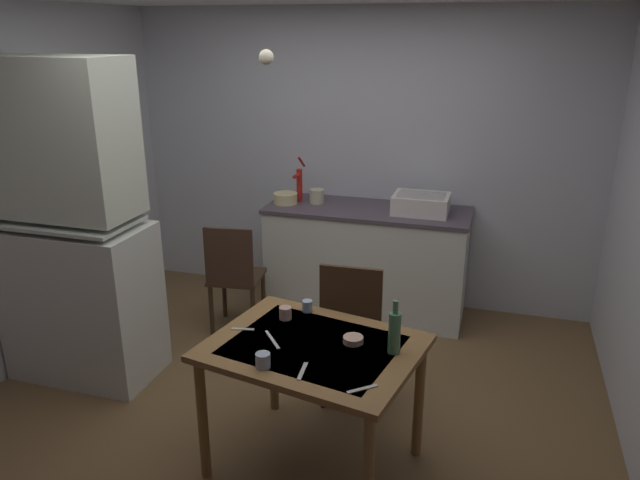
{
  "coord_description": "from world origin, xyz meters",
  "views": [
    {
      "loc": [
        1.18,
        -3.2,
        2.33
      ],
      "look_at": [
        0.16,
        0.15,
        1.11
      ],
      "focal_mm": 34.02,
      "sensor_mm": 36.0,
      "label": 1
    }
  ],
  "objects_px": {
    "sink_basin": "(421,204)",
    "hand_pump": "(299,182)",
    "dining_table": "(313,361)",
    "mug_dark": "(285,313)",
    "chair_far_side": "(353,332)",
    "glass_bottle": "(394,331)",
    "hutch_cabinet": "(74,236)",
    "serving_bowl_wide": "(353,340)",
    "chair_by_counter": "(234,275)",
    "mixing_bowl_counter": "(286,198)"
  },
  "relations": [
    {
      "from": "hutch_cabinet",
      "to": "dining_table",
      "type": "xyz_separation_m",
      "value": [
        1.83,
        -0.49,
        -0.36
      ]
    },
    {
      "from": "chair_far_side",
      "to": "chair_by_counter",
      "type": "relative_size",
      "value": 1.1
    },
    {
      "from": "glass_bottle",
      "to": "hutch_cabinet",
      "type": "bearing_deg",
      "value": 168.88
    },
    {
      "from": "chair_far_side",
      "to": "dining_table",
      "type": "bearing_deg",
      "value": -95.54
    },
    {
      "from": "mixing_bowl_counter",
      "to": "chair_by_counter",
      "type": "distance_m",
      "value": 0.81
    },
    {
      "from": "sink_basin",
      "to": "glass_bottle",
      "type": "relative_size",
      "value": 1.51
    },
    {
      "from": "dining_table",
      "to": "chair_far_side",
      "type": "height_order",
      "value": "chair_far_side"
    },
    {
      "from": "sink_basin",
      "to": "chair_far_side",
      "type": "distance_m",
      "value": 1.47
    },
    {
      "from": "sink_basin",
      "to": "hutch_cabinet",
      "type": "bearing_deg",
      "value": -144.03
    },
    {
      "from": "hutch_cabinet",
      "to": "glass_bottle",
      "type": "distance_m",
      "value": 2.3
    },
    {
      "from": "hand_pump",
      "to": "chair_by_counter",
      "type": "height_order",
      "value": "hand_pump"
    },
    {
      "from": "chair_by_counter",
      "to": "glass_bottle",
      "type": "bearing_deg",
      "value": -40.95
    },
    {
      "from": "glass_bottle",
      "to": "mixing_bowl_counter",
      "type": "bearing_deg",
      "value": 123.77
    },
    {
      "from": "sink_basin",
      "to": "hand_pump",
      "type": "xyz_separation_m",
      "value": [
        -1.04,
        0.05,
        0.09
      ]
    },
    {
      "from": "hand_pump",
      "to": "serving_bowl_wide",
      "type": "distance_m",
      "value": 2.22
    },
    {
      "from": "sink_basin",
      "to": "chair_by_counter",
      "type": "xyz_separation_m",
      "value": [
        -1.35,
        -0.67,
        -0.52
      ]
    },
    {
      "from": "hutch_cabinet",
      "to": "serving_bowl_wide",
      "type": "distance_m",
      "value": 2.08
    },
    {
      "from": "chair_by_counter",
      "to": "mixing_bowl_counter",
      "type": "bearing_deg",
      "value": 70.65
    },
    {
      "from": "mixing_bowl_counter",
      "to": "mug_dark",
      "type": "height_order",
      "value": "mixing_bowl_counter"
    },
    {
      "from": "hutch_cabinet",
      "to": "sink_basin",
      "type": "xyz_separation_m",
      "value": [
        2.1,
        1.53,
        -0.01
      ]
    },
    {
      "from": "sink_basin",
      "to": "serving_bowl_wide",
      "type": "relative_size",
      "value": 4.06
    },
    {
      "from": "glass_bottle",
      "to": "chair_by_counter",
      "type": "bearing_deg",
      "value": 139.05
    },
    {
      "from": "dining_table",
      "to": "mug_dark",
      "type": "relative_size",
      "value": 16.88
    },
    {
      "from": "chair_far_side",
      "to": "mixing_bowl_counter",
      "type": "bearing_deg",
      "value": 125.01
    },
    {
      "from": "hand_pump",
      "to": "sink_basin",
      "type": "bearing_deg",
      "value": -2.48
    },
    {
      "from": "hand_pump",
      "to": "glass_bottle",
      "type": "xyz_separation_m",
      "value": [
        1.19,
        -2.01,
        -0.22
      ]
    },
    {
      "from": "chair_far_side",
      "to": "glass_bottle",
      "type": "relative_size",
      "value": 3.44
    },
    {
      "from": "hand_pump",
      "to": "mug_dark",
      "type": "bearing_deg",
      "value": -73.76
    },
    {
      "from": "chair_by_counter",
      "to": "hand_pump",
      "type": "bearing_deg",
      "value": 66.57
    },
    {
      "from": "chair_by_counter",
      "to": "glass_bottle",
      "type": "relative_size",
      "value": 3.13
    },
    {
      "from": "sink_basin",
      "to": "mug_dark",
      "type": "distance_m",
      "value": 1.86
    },
    {
      "from": "mixing_bowl_counter",
      "to": "mug_dark",
      "type": "distance_m",
      "value": 1.84
    },
    {
      "from": "mixing_bowl_counter",
      "to": "dining_table",
      "type": "distance_m",
      "value": 2.17
    },
    {
      "from": "sink_basin",
      "to": "glass_bottle",
      "type": "xyz_separation_m",
      "value": [
        0.15,
        -1.97,
        -0.13
      ]
    },
    {
      "from": "sink_basin",
      "to": "hand_pump",
      "type": "relative_size",
      "value": 1.13
    },
    {
      "from": "hutch_cabinet",
      "to": "glass_bottle",
      "type": "relative_size",
      "value": 7.47
    },
    {
      "from": "chair_by_counter",
      "to": "hutch_cabinet",
      "type": "bearing_deg",
      "value": -131.11
    },
    {
      "from": "dining_table",
      "to": "serving_bowl_wide",
      "type": "xyz_separation_m",
      "value": [
        0.19,
        0.08,
        0.12
      ]
    },
    {
      "from": "chair_by_counter",
      "to": "glass_bottle",
      "type": "xyz_separation_m",
      "value": [
        1.5,
        -1.3,
        0.39
      ]
    },
    {
      "from": "chair_by_counter",
      "to": "sink_basin",
      "type": "bearing_deg",
      "value": 26.24
    },
    {
      "from": "hutch_cabinet",
      "to": "serving_bowl_wide",
      "type": "bearing_deg",
      "value": -11.26
    },
    {
      "from": "dining_table",
      "to": "mug_dark",
      "type": "distance_m",
      "value": 0.37
    },
    {
      "from": "sink_basin",
      "to": "hand_pump",
      "type": "distance_m",
      "value": 1.05
    },
    {
      "from": "glass_bottle",
      "to": "hand_pump",
      "type": "bearing_deg",
      "value": 120.6
    },
    {
      "from": "chair_far_side",
      "to": "glass_bottle",
      "type": "bearing_deg",
      "value": -59.1
    },
    {
      "from": "hand_pump",
      "to": "mixing_bowl_counter",
      "type": "distance_m",
      "value": 0.18
    },
    {
      "from": "dining_table",
      "to": "glass_bottle",
      "type": "height_order",
      "value": "glass_bottle"
    },
    {
      "from": "serving_bowl_wide",
      "to": "sink_basin",
      "type": "bearing_deg",
      "value": 87.71
    },
    {
      "from": "mixing_bowl_counter",
      "to": "serving_bowl_wide",
      "type": "height_order",
      "value": "mixing_bowl_counter"
    },
    {
      "from": "dining_table",
      "to": "glass_bottle",
      "type": "xyz_separation_m",
      "value": [
        0.42,
        0.05,
        0.22
      ]
    }
  ]
}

